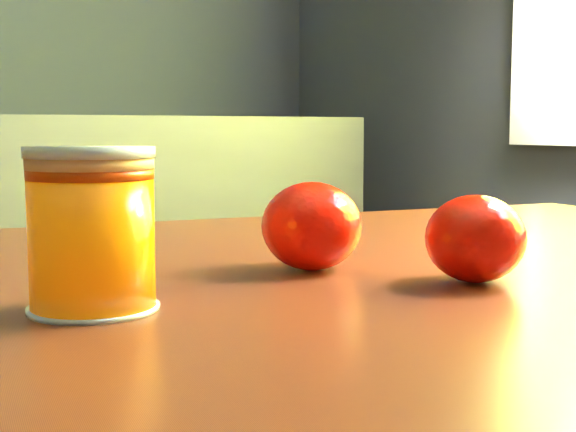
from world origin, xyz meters
TOP-DOWN VIEW (x-y plane):
  - table at (0.76, 0.04)m, footprint 1.11×0.84m
  - juice_glass at (0.59, 0.01)m, footprint 0.07×0.07m
  - orange_front at (0.83, -0.04)m, footprint 0.08×0.08m
  - orange_back at (0.76, 0.06)m, footprint 0.09×0.09m

SIDE VIEW (x-z plane):
  - table at x=0.76m, z-range 0.29..1.06m
  - orange_front at x=0.83m, z-range 0.77..0.83m
  - orange_back at x=0.76m, z-range 0.77..0.84m
  - juice_glass at x=0.59m, z-range 0.77..0.86m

